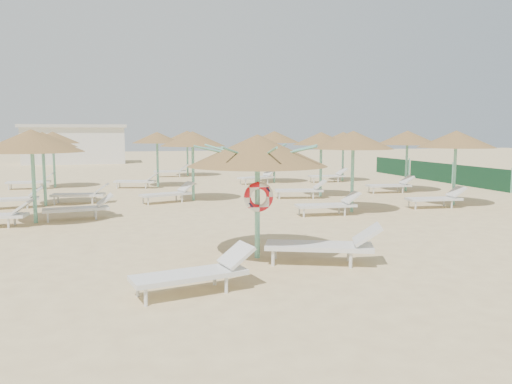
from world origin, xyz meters
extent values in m
plane|color=#E0C588|center=(0.00, 0.00, 0.00)|extent=(120.00, 120.00, 0.00)
cylinder|color=#6CBB9F|center=(0.34, 0.16, 1.09)|extent=(0.11, 0.11, 2.17)
cone|color=olive|center=(0.34, 0.16, 2.27)|extent=(2.90, 2.90, 0.65)
cylinder|color=#6CBB9F|center=(0.34, 0.16, 2.02)|extent=(0.20, 0.20, 0.12)
cylinder|color=#6CBB9F|center=(1.01, 0.16, 2.22)|extent=(1.31, 0.04, 0.34)
cylinder|color=#6CBB9F|center=(0.81, 0.63, 2.22)|extent=(0.96, 0.96, 0.34)
cylinder|color=#6CBB9F|center=(0.34, 0.83, 2.22)|extent=(0.04, 1.31, 0.34)
cylinder|color=#6CBB9F|center=(-0.13, 0.63, 2.22)|extent=(0.96, 0.96, 0.34)
cylinder|color=#6CBB9F|center=(-0.32, 0.16, 2.22)|extent=(1.31, 0.04, 0.34)
cylinder|color=#6CBB9F|center=(-0.13, -0.31, 2.22)|extent=(0.96, 0.96, 0.34)
cylinder|color=#6CBB9F|center=(0.34, -0.51, 2.22)|extent=(0.04, 1.31, 0.34)
cylinder|color=#6CBB9F|center=(0.81, -0.31, 2.22)|extent=(0.96, 0.96, 0.34)
torus|color=red|center=(0.34, 0.06, 1.31)|extent=(0.63, 0.15, 0.63)
cylinder|color=silver|center=(-2.08, -2.24, 0.14)|extent=(0.06, 0.06, 0.28)
cylinder|color=silver|center=(-2.19, -1.75, 0.14)|extent=(0.06, 0.06, 0.28)
cylinder|color=silver|center=(-0.77, -1.96, 0.14)|extent=(0.06, 0.06, 0.28)
cylinder|color=silver|center=(-0.88, -1.47, 0.14)|extent=(0.06, 0.06, 0.28)
cube|color=silver|center=(-1.36, -1.83, 0.32)|extent=(1.98, 1.00, 0.08)
cube|color=silver|center=(-0.53, -1.65, 0.56)|extent=(0.60, 0.69, 0.36)
cylinder|color=silver|center=(0.47, -0.55, 0.16)|extent=(0.07, 0.07, 0.31)
cylinder|color=silver|center=(0.68, -0.03, 0.16)|extent=(0.07, 0.07, 0.31)
cylinder|color=silver|center=(1.88, -1.11, 0.16)|extent=(0.07, 0.07, 0.31)
cylinder|color=silver|center=(2.09, -0.59, 0.16)|extent=(0.07, 0.07, 0.31)
cube|color=silver|center=(1.41, -0.62, 0.36)|extent=(2.24, 1.44, 0.09)
cube|color=silver|center=(2.30, -0.97, 0.63)|extent=(0.76, 0.83, 0.41)
cylinder|color=#6CBB9F|center=(-4.84, 5.79, 1.15)|extent=(0.11, 0.11, 2.30)
cone|color=olive|center=(-4.84, 5.79, 2.40)|extent=(2.91, 2.91, 0.65)
cylinder|color=#6CBB9F|center=(-4.84, 5.79, 2.15)|extent=(0.20, 0.20, 0.12)
cylinder|color=silver|center=(-5.42, 5.07, 0.14)|extent=(0.06, 0.06, 0.28)
cylinder|color=silver|center=(-5.36, 5.56, 0.14)|extent=(0.06, 0.06, 0.28)
cube|color=silver|center=(-5.09, 5.28, 0.56)|extent=(0.56, 0.66, 0.36)
cylinder|color=silver|center=(-4.50, 5.73, 0.14)|extent=(0.06, 0.06, 0.28)
cylinder|color=silver|center=(-4.56, 6.23, 0.14)|extent=(0.06, 0.06, 0.28)
cylinder|color=silver|center=(-3.16, 5.91, 0.14)|extent=(0.06, 0.06, 0.28)
cylinder|color=silver|center=(-3.22, 6.41, 0.14)|extent=(0.06, 0.06, 0.28)
cube|color=silver|center=(-3.74, 6.09, 0.32)|extent=(1.96, 0.86, 0.08)
cube|color=silver|center=(-2.89, 6.20, 0.56)|extent=(0.56, 0.66, 0.36)
cylinder|color=#6CBB9F|center=(-5.04, 9.41, 1.15)|extent=(0.11, 0.11, 2.30)
cone|color=olive|center=(-5.04, 9.41, 2.38)|extent=(2.36, 2.36, 0.53)
cylinder|color=#6CBB9F|center=(-5.04, 9.41, 2.15)|extent=(0.20, 0.20, 0.12)
cylinder|color=silver|center=(-5.56, 8.84, 0.14)|extent=(0.06, 0.06, 0.28)
cylinder|color=silver|center=(-5.64, 9.34, 0.14)|extent=(0.06, 0.06, 0.28)
cube|color=silver|center=(-6.14, 9.01, 0.32)|extent=(1.97, 0.89, 0.08)
cube|color=silver|center=(-5.30, 9.13, 0.56)|extent=(0.57, 0.66, 0.36)
cylinder|color=silver|center=(-4.77, 9.58, 0.14)|extent=(0.06, 0.06, 0.28)
cylinder|color=silver|center=(-4.70, 10.07, 0.14)|extent=(0.06, 0.06, 0.28)
cylinder|color=silver|center=(-3.44, 9.38, 0.14)|extent=(0.06, 0.06, 0.28)
cylinder|color=silver|center=(-3.36, 9.87, 0.14)|extent=(0.06, 0.06, 0.28)
cube|color=silver|center=(-3.94, 9.71, 0.32)|extent=(1.97, 0.89, 0.08)
cube|color=silver|center=(-3.10, 9.58, 0.56)|extent=(0.57, 0.66, 0.36)
cylinder|color=#6CBB9F|center=(-5.45, 15.64, 1.15)|extent=(0.11, 0.11, 2.30)
cone|color=olive|center=(-5.45, 15.64, 2.38)|extent=(2.45, 2.45, 0.55)
cylinder|color=#6CBB9F|center=(-5.45, 15.64, 2.15)|extent=(0.20, 0.20, 0.12)
cylinder|color=silver|center=(-7.35, 14.99, 0.14)|extent=(0.06, 0.06, 0.28)
cylinder|color=silver|center=(-7.34, 15.49, 0.14)|extent=(0.06, 0.06, 0.28)
cylinder|color=silver|center=(-6.00, 14.99, 0.14)|extent=(0.06, 0.06, 0.28)
cylinder|color=silver|center=(-5.99, 15.49, 0.14)|extent=(0.06, 0.06, 0.28)
cube|color=silver|center=(-6.55, 15.24, 0.32)|extent=(1.90, 0.63, 0.08)
cube|color=silver|center=(-5.70, 15.24, 0.56)|extent=(0.49, 0.60, 0.36)
cylinder|color=#6CBB9F|center=(0.31, 9.40, 1.15)|extent=(0.11, 0.11, 2.30)
cone|color=olive|center=(0.31, 9.40, 2.38)|extent=(2.51, 2.51, 0.56)
cylinder|color=#6CBB9F|center=(0.31, 9.40, 2.15)|extent=(0.20, 0.20, 0.12)
cylinder|color=silver|center=(-1.46, 8.50, 0.14)|extent=(0.06, 0.06, 0.28)
cylinder|color=silver|center=(-1.63, 8.97, 0.14)|extent=(0.06, 0.06, 0.28)
cylinder|color=silver|center=(-0.19, 8.95, 0.14)|extent=(0.06, 0.06, 0.28)
cylinder|color=silver|center=(-0.35, 9.42, 0.14)|extent=(0.06, 0.06, 0.28)
cube|color=silver|center=(-0.79, 9.00, 0.32)|extent=(2.00, 1.21, 0.08)
cube|color=silver|center=(0.01, 9.28, 0.56)|extent=(0.66, 0.73, 0.36)
cylinder|color=#6CBB9F|center=(-0.65, 14.76, 1.15)|extent=(0.11, 0.11, 2.30)
cone|color=olive|center=(-0.65, 14.76, 2.38)|extent=(2.38, 2.38, 0.54)
cylinder|color=#6CBB9F|center=(-0.65, 14.76, 2.15)|extent=(0.20, 0.20, 0.12)
cylinder|color=silver|center=(-2.59, 14.33, 0.14)|extent=(0.06, 0.06, 0.28)
cylinder|color=silver|center=(-2.46, 14.81, 0.14)|extent=(0.06, 0.06, 0.28)
cylinder|color=silver|center=(-1.29, 13.98, 0.14)|extent=(0.06, 0.06, 0.28)
cylinder|color=silver|center=(-1.16, 14.46, 0.14)|extent=(0.06, 0.06, 0.28)
cube|color=silver|center=(-1.75, 14.36, 0.32)|extent=(2.00, 1.10, 0.08)
cube|color=silver|center=(-0.93, 14.14, 0.56)|extent=(0.63, 0.71, 0.36)
cylinder|color=#6CBB9F|center=(4.97, 5.18, 1.15)|extent=(0.11, 0.11, 2.30)
cone|color=olive|center=(4.97, 5.18, 2.39)|extent=(2.63, 2.63, 0.59)
cylinder|color=#6CBB9F|center=(4.97, 5.18, 2.15)|extent=(0.20, 0.20, 0.12)
cylinder|color=silver|center=(3.06, 4.58, 0.14)|extent=(0.06, 0.06, 0.28)
cylinder|color=silver|center=(3.09, 5.08, 0.14)|extent=(0.06, 0.06, 0.28)
cylinder|color=silver|center=(4.41, 4.49, 0.14)|extent=(0.06, 0.06, 0.28)
cylinder|color=silver|center=(4.44, 4.99, 0.14)|extent=(0.06, 0.06, 0.28)
cube|color=silver|center=(3.87, 4.78, 0.32)|extent=(1.94, 0.74, 0.08)
cube|color=silver|center=(4.72, 4.72, 0.56)|extent=(0.52, 0.63, 0.36)
cylinder|color=#6CBB9F|center=(5.56, 9.27, 1.15)|extent=(0.11, 0.11, 2.30)
cone|color=olive|center=(5.56, 9.27, 2.38)|extent=(2.33, 2.33, 0.52)
cylinder|color=#6CBB9F|center=(5.56, 9.27, 2.15)|extent=(0.20, 0.20, 0.12)
cylinder|color=silver|center=(3.62, 8.80, 0.14)|extent=(0.06, 0.06, 0.28)
cylinder|color=silver|center=(3.73, 9.29, 0.14)|extent=(0.06, 0.06, 0.28)
cylinder|color=silver|center=(4.94, 8.51, 0.14)|extent=(0.06, 0.06, 0.28)
cylinder|color=silver|center=(5.05, 9.00, 0.14)|extent=(0.06, 0.06, 0.28)
cube|color=silver|center=(4.46, 8.87, 0.32)|extent=(1.99, 1.02, 0.08)
cube|color=silver|center=(5.29, 8.69, 0.56)|extent=(0.60, 0.69, 0.36)
cylinder|color=#6CBB9F|center=(5.39, 15.17, 1.15)|extent=(0.11, 0.11, 2.30)
cone|color=olive|center=(5.39, 15.17, 2.39)|extent=(2.67, 2.67, 0.60)
cylinder|color=#6CBB9F|center=(5.39, 15.17, 2.15)|extent=(0.20, 0.20, 0.12)
cylinder|color=silver|center=(3.62, 14.26, 0.14)|extent=(0.06, 0.06, 0.28)
cylinder|color=silver|center=(3.46, 14.74, 0.14)|extent=(0.06, 0.06, 0.28)
cylinder|color=silver|center=(4.90, 14.71, 0.14)|extent=(0.06, 0.06, 0.28)
cylinder|color=silver|center=(4.73, 15.18, 0.14)|extent=(0.06, 0.06, 0.28)
cube|color=silver|center=(4.29, 14.77, 0.32)|extent=(2.00, 1.21, 0.08)
cube|color=silver|center=(5.10, 15.05, 0.56)|extent=(0.66, 0.73, 0.36)
cylinder|color=#6CBB9F|center=(9.23, 5.63, 1.15)|extent=(0.11, 0.11, 2.30)
cone|color=olive|center=(9.23, 5.63, 2.39)|extent=(2.71, 2.71, 0.61)
cylinder|color=#6CBB9F|center=(9.23, 5.63, 2.15)|extent=(0.20, 0.20, 0.12)
cylinder|color=silver|center=(7.31, 5.06, 0.14)|extent=(0.06, 0.06, 0.28)
cylinder|color=silver|center=(7.36, 5.56, 0.14)|extent=(0.06, 0.06, 0.28)
cylinder|color=silver|center=(8.65, 4.93, 0.14)|extent=(0.06, 0.06, 0.28)
cylinder|color=silver|center=(8.70, 5.43, 0.14)|extent=(0.06, 0.06, 0.28)
cube|color=silver|center=(8.13, 5.23, 0.32)|extent=(1.95, 0.79, 0.08)
cube|color=silver|center=(8.98, 5.15, 0.56)|extent=(0.54, 0.64, 0.36)
cylinder|color=#6CBB9F|center=(9.96, 9.94, 1.15)|extent=(0.11, 0.11, 2.30)
cone|color=olive|center=(9.96, 9.94, 2.39)|extent=(2.76, 2.76, 0.62)
cylinder|color=#6CBB9F|center=(9.96, 9.94, 2.15)|extent=(0.20, 0.20, 0.12)
cylinder|color=silver|center=(8.04, 9.36, 0.14)|extent=(0.06, 0.06, 0.28)
cylinder|color=silver|center=(8.08, 9.86, 0.14)|extent=(0.06, 0.06, 0.28)
cylinder|color=silver|center=(9.39, 9.24, 0.14)|extent=(0.06, 0.06, 0.28)
cylinder|color=silver|center=(9.43, 9.74, 0.14)|extent=(0.06, 0.06, 0.28)
cube|color=silver|center=(8.86, 9.54, 0.32)|extent=(1.95, 0.78, 0.08)
cube|color=silver|center=(9.71, 9.47, 0.56)|extent=(0.54, 0.64, 0.36)
cylinder|color=#6CBB9F|center=(1.52, 20.32, 1.15)|extent=(0.11, 0.11, 2.30)
cone|color=olive|center=(1.52, 20.32, 2.40)|extent=(2.83, 2.83, 0.64)
cylinder|color=#6CBB9F|center=(1.52, 20.32, 2.15)|extent=(0.20, 0.20, 0.12)
cylinder|color=silver|center=(-0.40, 19.75, 0.14)|extent=(0.06, 0.06, 0.28)
cylinder|color=silver|center=(-0.35, 20.24, 0.14)|extent=(0.06, 0.06, 0.28)
cylinder|color=silver|center=(0.95, 19.62, 0.14)|extent=(0.06, 0.06, 0.28)
cylinder|color=silver|center=(1.00, 20.12, 0.14)|extent=(0.06, 0.06, 0.28)
cube|color=silver|center=(0.42, 19.92, 0.32)|extent=(1.95, 0.80, 0.08)
cube|color=silver|center=(1.27, 19.84, 0.56)|extent=(0.54, 0.64, 0.36)
cylinder|color=#6CBB9F|center=(9.22, 14.98, 1.15)|extent=(0.11, 0.11, 2.30)
cone|color=olive|center=(9.22, 14.98, 2.38)|extent=(2.34, 2.34, 0.53)
cylinder|color=#6CBB9F|center=(9.22, 14.98, 2.15)|extent=(0.20, 0.20, 0.12)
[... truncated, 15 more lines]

